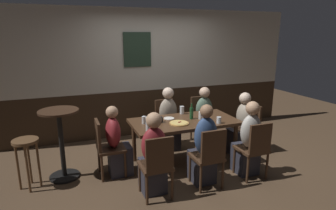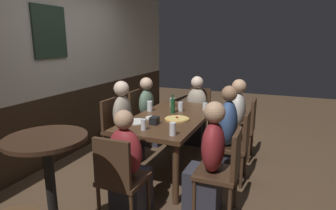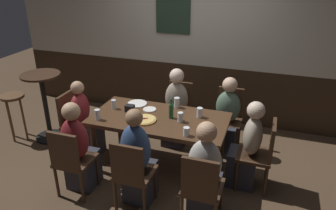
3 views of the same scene
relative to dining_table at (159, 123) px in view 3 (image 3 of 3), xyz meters
name	(u,v)px [view 3 (image 3 of 3)]	position (x,y,z in m)	size (l,w,h in m)	color
ground_plane	(160,166)	(0.00, 0.00, -0.66)	(12.00, 12.00, 0.00)	#4C3826
wall_back	(193,43)	(0.00, 1.65, 0.65)	(6.40, 0.13, 2.60)	#332316
dining_table	(159,123)	(0.00, 0.00, 0.00)	(1.71, 0.87, 0.74)	#472D1C
chair_head_west	(74,120)	(-1.27, 0.00, -0.16)	(0.40, 0.40, 0.88)	#422B1C
chair_left_near	(71,159)	(-0.75, -0.85, -0.16)	(0.40, 0.40, 0.88)	#422B1C
chair_right_near	(201,187)	(0.75, -0.85, -0.16)	(0.40, 0.40, 0.88)	#422B1C
chair_mid_near	(132,172)	(0.00, -0.85, -0.16)	(0.40, 0.40, 0.88)	#422B1C
chair_head_east	(261,152)	(1.27, 0.00, -0.16)	(0.40, 0.40, 0.88)	#422B1C
chair_right_far	(228,115)	(0.75, 0.85, -0.16)	(0.40, 0.40, 0.88)	#422B1C
chair_mid_far	(179,108)	(0.00, 0.85, -0.16)	(0.40, 0.40, 0.88)	#422B1C
person_head_west	(85,124)	(-1.11, 0.00, -0.21)	(0.37, 0.34, 1.09)	#2D2D38
person_left_near	(79,153)	(-0.75, -0.69, -0.17)	(0.34, 0.37, 1.14)	#2D2D38
person_right_near	(205,177)	(0.75, -0.69, -0.17)	(0.34, 0.37, 1.16)	#2D2D38
person_mid_near	(138,164)	(0.00, -0.69, -0.16)	(0.34, 0.37, 1.18)	#2D2D38
person_head_east	(247,151)	(1.11, 0.00, -0.19)	(0.37, 0.34, 1.12)	#2D2D38
person_right_far	(226,121)	(0.75, 0.69, -0.19)	(0.34, 0.37, 1.11)	#2D2D38
person_mid_far	(175,113)	(0.00, 0.69, -0.17)	(0.34, 0.37, 1.15)	#2D2D38
pizza	(144,120)	(-0.15, -0.14, 0.09)	(0.30, 0.30, 0.03)	tan
tumbler_water	(180,118)	(0.28, -0.03, 0.14)	(0.07, 0.07, 0.12)	silver
beer_glass_half	(186,132)	(0.45, -0.33, 0.13)	(0.07, 0.07, 0.10)	silver
pint_glass_stout	(114,105)	(-0.66, 0.06, 0.14)	(0.06, 0.06, 0.12)	silver
highball_clear	(200,113)	(0.48, 0.17, 0.14)	(0.07, 0.07, 0.13)	silver
tumbler_short	(98,115)	(-0.70, -0.30, 0.14)	(0.07, 0.07, 0.13)	silver
beer_glass_tall	(177,103)	(0.12, 0.36, 0.14)	(0.07, 0.07, 0.14)	silver
beer_bottle_green	(171,111)	(0.14, 0.04, 0.18)	(0.06, 0.06, 0.26)	#194723
plate_white_large	(137,104)	(-0.43, 0.29, 0.09)	(0.27, 0.27, 0.01)	white
plate_white_small	(150,109)	(-0.20, 0.17, 0.09)	(0.17, 0.17, 0.01)	white
condiment_caddy	(130,108)	(-0.42, 0.04, 0.13)	(0.11, 0.09, 0.09)	black
side_bar_table	(45,102)	(-1.88, 0.18, -0.04)	(0.56, 0.56, 1.05)	black
bar_stool	(14,105)	(-2.33, 0.03, -0.09)	(0.34, 0.34, 0.72)	brown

